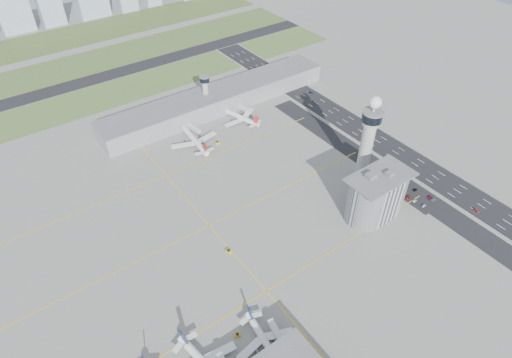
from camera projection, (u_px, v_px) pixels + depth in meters
ground at (289, 227)px, 267.92m from camera, size 1000.00×1000.00×0.00m
grass_strip_0 at (119, 91)px, 397.53m from camera, size 480.00×50.00×0.08m
grass_strip_1 at (92, 62)px, 443.70m from camera, size 480.00×60.00×0.08m
grass_strip_2 at (68, 37)px, 492.95m from camera, size 480.00×70.00×0.08m
runway at (105, 76)px, 420.30m from camera, size 480.00×22.00×0.10m
highway at (408, 160)px, 318.84m from camera, size 28.00×500.00×0.10m
barrier_left at (396, 167)px, 312.28m from camera, size 0.60×500.00×1.20m
barrier_right at (420, 153)px, 324.68m from camera, size 0.60×500.00×1.20m
landside_road at (397, 180)px, 301.61m from camera, size 18.00×260.00×0.08m
parking_lot at (408, 191)px, 293.33m from camera, size 20.00×44.00×0.10m
taxiway_line_h_0 at (266, 291)px, 231.72m from camera, size 260.00×0.60×0.01m
taxiway_line_h_1 at (209, 225)px, 268.66m from camera, size 260.00×0.60×0.01m
taxiway_line_h_2 at (166, 176)px, 305.59m from camera, size 260.00×0.60×0.01m
taxiway_line_v at (209, 225)px, 268.66m from camera, size 0.60×260.00×0.01m
control_tower at (368, 136)px, 281.91m from camera, size 14.00×14.00×64.50m
secondary_tower at (205, 90)px, 361.29m from camera, size 8.60×8.60×31.90m
admin_building at (376, 195)px, 267.44m from camera, size 42.00×24.00×33.50m
terminal_pier at (217, 99)px, 371.60m from camera, size 210.00×32.00×15.80m
airplane_near_c at (266, 341)px, 204.46m from camera, size 35.04×39.86×10.24m
airplane_far_a at (194, 136)px, 331.54m from camera, size 41.70×47.95×12.65m
airplane_far_b at (239, 114)px, 356.83m from camera, size 45.38×49.76×11.71m
jet_bridge_near_2 at (283, 346)px, 205.02m from camera, size 5.39×14.31×5.70m
jet_bridge_far_0 at (189, 126)px, 348.20m from camera, size 5.39×14.31×5.70m
jet_bridge_far_1 at (239, 108)px, 370.36m from camera, size 5.39×14.31×5.70m
tug_1 at (237, 335)px, 211.48m from camera, size 3.62×3.07×1.78m
tug_2 at (250, 320)px, 217.90m from camera, size 3.42×2.89×1.68m
tug_3 at (229, 251)px, 251.66m from camera, size 2.80×3.64×1.92m
tug_4 at (217, 143)px, 334.43m from camera, size 3.74×3.03×1.90m
tug_5 at (257, 119)px, 360.26m from camera, size 3.78×3.81×1.85m
car_lot_0 at (424, 206)px, 281.36m from camera, size 3.78×1.90×1.24m
car_lot_1 at (415, 201)px, 284.81m from camera, size 3.76×1.49×1.22m
car_lot_2 at (408, 197)px, 287.68m from camera, size 4.23×2.07×1.16m
car_lot_3 at (397, 190)px, 293.26m from camera, size 3.84×1.72×1.09m
car_lot_4 at (393, 186)px, 295.68m from camera, size 3.89×1.94×1.27m
car_lot_5 at (384, 180)px, 300.52m from camera, size 4.00×1.67×1.28m
car_lot_6 at (433, 200)px, 285.64m from camera, size 4.82×2.76×1.26m
car_lot_7 at (430, 197)px, 287.71m from camera, size 4.24×2.18×1.18m
car_lot_8 at (415, 190)px, 293.18m from camera, size 3.51×1.52×1.18m
car_lot_9 at (408, 183)px, 298.66m from camera, size 3.72×1.77×1.18m
car_lot_10 at (399, 179)px, 302.04m from camera, size 4.54×2.53×1.20m
car_lot_11 at (396, 177)px, 303.63m from camera, size 4.51×2.34×1.25m
car_hw_0 at (476, 210)px, 278.12m from camera, size 1.68×3.91×1.31m
car_hw_1 at (367, 135)px, 343.16m from camera, size 1.31×3.56×1.16m
car_hw_2 at (311, 93)px, 394.85m from camera, size 2.19×4.13×1.11m
car_hw_4 at (258, 72)px, 425.49m from camera, size 1.55×3.40×1.13m
skyline_bldg_7 at (10, 3)px, 490.57m from camera, size 35.76×28.61×61.22m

